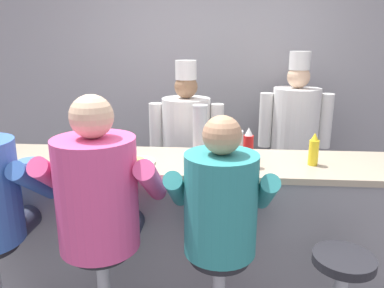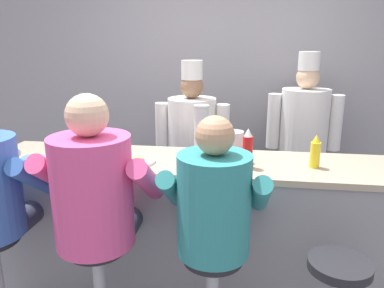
# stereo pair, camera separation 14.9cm
# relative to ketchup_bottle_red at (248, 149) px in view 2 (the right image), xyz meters

# --- Properties ---
(wall_back) EXTENTS (10.00, 0.06, 2.70)m
(wall_back) POSITION_rel_ketchup_bottle_red_xyz_m (-0.34, 1.58, 0.21)
(wall_back) COLOR #99999E
(wall_back) RESTS_ON ground_plane
(diner_counter) EXTENTS (2.82, 0.60, 1.02)m
(diner_counter) POSITION_rel_ketchup_bottle_red_xyz_m (-0.34, 0.10, -0.63)
(diner_counter) COLOR gray
(diner_counter) RESTS_ON ground_plane
(ketchup_bottle_red) EXTENTS (0.06, 0.06, 0.25)m
(ketchup_bottle_red) POSITION_rel_ketchup_bottle_red_xyz_m (0.00, 0.00, 0.00)
(ketchup_bottle_red) COLOR red
(ketchup_bottle_red) RESTS_ON diner_counter
(mustard_bottle_yellow) EXTENTS (0.06, 0.06, 0.21)m
(mustard_bottle_yellow) POSITION_rel_ketchup_bottle_red_xyz_m (0.42, 0.06, -0.02)
(mustard_bottle_yellow) COLOR yellow
(mustard_bottle_yellow) RESTS_ON diner_counter
(hot_sauce_bottle_orange) EXTENTS (0.04, 0.04, 0.13)m
(hot_sauce_bottle_orange) POSITION_rel_ketchup_bottle_red_xyz_m (-0.17, -0.09, -0.06)
(hot_sauce_bottle_orange) COLOR orange
(hot_sauce_bottle_orange) RESTS_ON diner_counter
(water_pitcher_clear) EXTENTS (0.15, 0.13, 0.20)m
(water_pitcher_clear) POSITION_rel_ketchup_bottle_red_xyz_m (-0.09, 0.11, -0.02)
(water_pitcher_clear) COLOR silver
(water_pitcher_clear) RESTS_ON diner_counter
(breakfast_plate) EXTENTS (0.25, 0.25, 0.05)m
(breakfast_plate) POSITION_rel_ketchup_bottle_red_xyz_m (-0.72, -0.00, -0.10)
(breakfast_plate) COLOR white
(breakfast_plate) RESTS_ON diner_counter
(cereal_bowl) EXTENTS (0.15, 0.15, 0.05)m
(cereal_bowl) POSITION_rel_ketchup_bottle_red_xyz_m (-1.37, -0.12, -0.10)
(cereal_bowl) COLOR #4C7FB7
(cereal_bowl) RESTS_ON diner_counter
(coffee_mug_white) EXTENTS (0.15, 0.10, 0.10)m
(coffee_mug_white) POSITION_rel_ketchup_bottle_red_xyz_m (-1.58, -0.06, -0.07)
(coffee_mug_white) COLOR white
(coffee_mug_white) RESTS_ON diner_counter
(cup_stack_steel) EXTENTS (0.11, 0.11, 0.35)m
(cup_stack_steel) POSITION_rel_ketchup_bottle_red_xyz_m (-0.32, 0.22, 0.06)
(cup_stack_steel) COLOR #B7BABF
(cup_stack_steel) RESTS_ON diner_counter
(diner_seated_pink) EXTENTS (0.66, 0.65, 1.53)m
(diner_seated_pink) POSITION_rel_ketchup_bottle_red_xyz_m (-0.82, -0.44, -0.17)
(diner_seated_pink) COLOR #B2B5BA
(diner_seated_pink) RESTS_ON ground_plane
(diner_seated_teal) EXTENTS (0.58, 0.57, 1.44)m
(diner_seated_teal) POSITION_rel_ketchup_bottle_red_xyz_m (-0.17, -0.44, -0.22)
(diner_seated_teal) COLOR #B2B5BA
(diner_seated_teal) RESTS_ON ground_plane
(cook_in_whites_near) EXTENTS (0.64, 0.41, 1.63)m
(cook_in_whites_near) POSITION_rel_ketchup_bottle_red_xyz_m (-0.47, 0.84, -0.24)
(cook_in_whites_near) COLOR #232328
(cook_in_whites_near) RESTS_ON ground_plane
(cook_in_whites_far) EXTENTS (0.66, 0.43, 1.70)m
(cook_in_whites_far) POSITION_rel_ketchup_bottle_red_xyz_m (0.51, 1.18, -0.20)
(cook_in_whites_far) COLOR #232328
(cook_in_whites_far) RESTS_ON ground_plane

